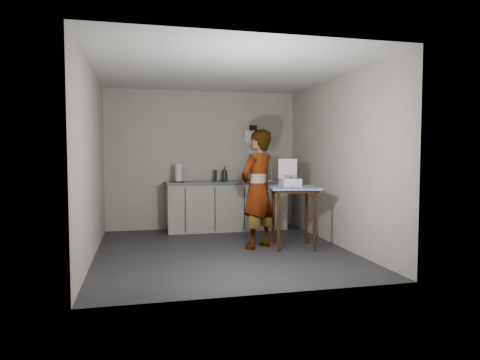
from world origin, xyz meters
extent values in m
plane|color=#25252A|center=(0.00, 0.00, 0.00)|extent=(4.00, 4.00, 0.00)
cube|color=#B6AE9F|center=(0.00, 1.99, 1.30)|extent=(3.60, 0.02, 2.60)
cube|color=#B6AE9F|center=(1.79, 0.00, 1.30)|extent=(0.02, 4.00, 2.60)
cube|color=#B6AE9F|center=(-1.79, 0.00, 1.30)|extent=(0.02, 4.00, 2.60)
cube|color=white|center=(0.00, 0.00, 2.60)|extent=(3.60, 4.00, 0.01)
cube|color=black|center=(0.40, 1.70, 0.04)|extent=(2.20, 0.52, 0.08)
cube|color=#AAA797|center=(0.40, 1.70, 0.43)|extent=(2.20, 0.58, 0.86)
cube|color=#4C4E56|center=(0.40, 1.70, 0.89)|extent=(2.24, 0.62, 0.05)
cube|color=black|center=(-0.40, 1.41, 0.43)|extent=(0.02, 0.01, 0.80)
cube|color=black|center=(0.13, 1.41, 0.43)|extent=(0.02, 0.01, 0.80)
cube|color=black|center=(0.67, 1.41, 0.43)|extent=(0.01, 0.01, 0.80)
cube|color=black|center=(1.20, 1.41, 0.43)|extent=(0.02, 0.01, 0.80)
cube|color=white|center=(1.00, 1.92, 1.75)|extent=(0.42, 0.16, 0.24)
cube|color=white|center=(1.00, 1.97, 1.61)|extent=(0.30, 0.06, 0.04)
cube|color=black|center=(0.95, 1.83, 1.91)|extent=(0.14, 0.02, 0.10)
cylinder|color=#36170C|center=(0.77, -0.24, 0.43)|extent=(0.05, 0.05, 0.85)
cylinder|color=#36170C|center=(1.29, -0.33, 0.43)|extent=(0.05, 0.05, 0.85)
cylinder|color=#36170C|center=(0.86, 0.28, 0.43)|extent=(0.05, 0.05, 0.85)
cylinder|color=#36170C|center=(1.38, 0.19, 0.43)|extent=(0.05, 0.05, 0.85)
cube|color=#36170C|center=(1.08, -0.03, 0.87)|extent=(0.73, 0.73, 0.04)
cube|color=#1B2AA4|center=(1.08, -0.03, 0.91)|extent=(0.82, 0.82, 0.03)
imported|color=#B2A593|center=(0.55, 0.09, 0.89)|extent=(0.78, 0.72, 1.78)
imported|color=black|center=(0.35, 1.61, 1.05)|extent=(0.11, 0.11, 0.28)
cylinder|color=red|center=(0.40, 1.74, 0.97)|extent=(0.06, 0.06, 0.12)
cylinder|color=black|center=(0.19, 1.68, 1.02)|extent=(0.06, 0.06, 0.22)
cylinder|color=black|center=(-0.49, 1.65, 0.92)|extent=(0.18, 0.18, 0.02)
cylinder|color=white|center=(-0.49, 1.65, 1.08)|extent=(0.12, 0.12, 0.30)
cube|color=white|center=(1.06, 1.67, 0.92)|extent=(0.38, 0.29, 0.02)
cylinder|color=white|center=(0.89, 1.55, 1.05)|extent=(0.01, 0.01, 0.25)
cylinder|color=white|center=(1.23, 1.55, 1.05)|extent=(0.01, 0.01, 0.25)
cylinder|color=white|center=(0.89, 1.80, 1.05)|extent=(0.01, 0.01, 0.25)
cylinder|color=white|center=(1.23, 1.80, 1.05)|extent=(0.01, 0.01, 0.25)
cylinder|color=white|center=(0.97, 1.67, 1.03)|extent=(0.05, 0.21, 0.21)
cylinder|color=white|center=(1.04, 1.67, 1.03)|extent=(0.05, 0.21, 0.21)
cylinder|color=white|center=(1.12, 1.67, 1.03)|extent=(0.05, 0.21, 0.21)
cube|color=white|center=(1.06, 0.06, 0.93)|extent=(0.32, 0.32, 0.01)
cube|color=white|center=(1.04, -0.09, 0.99)|extent=(0.29, 0.03, 0.11)
cube|color=white|center=(1.07, 0.20, 0.99)|extent=(0.29, 0.03, 0.11)
cube|color=white|center=(0.91, 0.07, 0.99)|extent=(0.03, 0.29, 0.11)
cube|color=white|center=(1.20, 0.04, 0.99)|extent=(0.03, 0.29, 0.11)
cube|color=white|center=(1.07, 0.21, 1.19)|extent=(0.29, 0.04, 0.29)
cylinder|color=white|center=(1.06, 0.06, 0.99)|extent=(0.20, 0.20, 0.11)
sphere|color=#E45480|center=(1.00, 0.03, 1.07)|extent=(0.07, 0.07, 0.07)
sphere|color=#5693EC|center=(1.10, 0.01, 1.07)|extent=(0.07, 0.07, 0.07)
sphere|color=#5ADB87|center=(1.06, 0.11, 1.07)|extent=(0.07, 0.07, 0.07)
sphere|color=#E45480|center=(1.02, 0.10, 1.07)|extent=(0.07, 0.07, 0.07)
camera|label=1|loc=(-1.17, -6.07, 1.42)|focal=32.00mm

